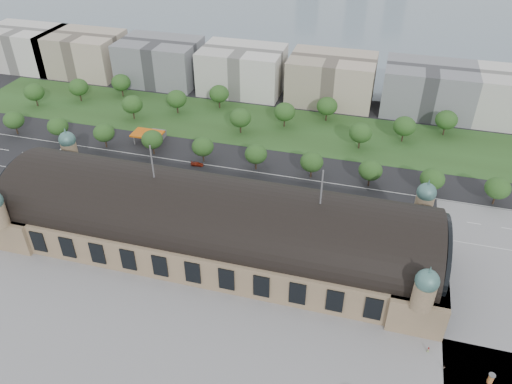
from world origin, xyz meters
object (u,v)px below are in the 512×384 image
(traffic_car_1, at_px, (65,156))
(advertising_column, at_px, (491,379))
(bus_mid, at_px, (239,192))
(bus_east, at_px, (319,208))
(parked_car_3, at_px, (150,196))
(parked_car_0, at_px, (57,178))
(parked_car_5, at_px, (187,196))
(parked_car_4, at_px, (129,187))
(parked_car_2, at_px, (124,192))
(bus_west, at_px, (183,186))
(traffic_car_3, at_px, (197,164))
(pedestrian_0, at_px, (428,350))
(traffic_car_6, at_px, (399,227))
(traffic_car_2, at_px, (85,169))
(parked_car_1, at_px, (103,182))
(petrol_station, at_px, (153,134))
(traffic_car_5, at_px, (314,192))
(pedestrian_2, at_px, (444,367))
(parked_car_6, at_px, (137,188))

(traffic_car_1, bearing_deg, advertising_column, -111.14)
(bus_mid, height_order, bus_east, bus_east)
(parked_car_3, xyz_separation_m, advertising_column, (121.17, -52.61, 0.91))
(parked_car_0, bearing_deg, traffic_car_1, 175.66)
(bus_east, bearing_deg, parked_car_5, 92.81)
(parked_car_4, height_order, bus_east, bus_east)
(parked_car_2, xyz_separation_m, bus_west, (21.59, 8.94, 0.82))
(traffic_car_3, distance_m, parked_car_0, 58.85)
(pedestrian_0, bearing_deg, traffic_car_1, 138.26)
(traffic_car_6, relative_size, parked_car_4, 1.36)
(traffic_car_2, relative_size, parked_car_4, 1.27)
(parked_car_1, bearing_deg, pedestrian_0, 39.33)
(traffic_car_1, height_order, traffic_car_3, traffic_car_3)
(parked_car_4, bearing_deg, bus_mid, 74.43)
(parked_car_0, height_order, parked_car_3, parked_car_3)
(petrol_station, bearing_deg, traffic_car_5, -16.39)
(traffic_car_2, height_order, pedestrian_0, pedestrian_0)
(petrol_station, relative_size, parked_car_5, 2.74)
(pedestrian_2, bearing_deg, parked_car_2, 64.62)
(traffic_car_6, relative_size, parked_car_2, 1.24)
(parked_car_4, bearing_deg, petrol_station, 166.84)
(traffic_car_5, bearing_deg, parked_car_1, 98.20)
(traffic_car_2, xyz_separation_m, pedestrian_2, (145.95, -62.85, 0.03))
(traffic_car_6, relative_size, parked_car_6, 1.10)
(traffic_car_1, xyz_separation_m, pedestrian_2, (159.92, -69.89, -0.00))
(traffic_car_1, relative_size, traffic_car_3, 0.88)
(parked_car_1, xyz_separation_m, parked_car_4, (12.07, 0.00, -0.07))
(bus_west, bearing_deg, traffic_car_3, -0.91)
(parked_car_6, distance_m, bus_mid, 41.65)
(petrol_station, height_order, parked_car_3, petrol_station)
(traffic_car_3, relative_size, pedestrian_2, 3.48)
(traffic_car_2, xyz_separation_m, parked_car_3, (36.10, -11.34, 0.07))
(parked_car_1, bearing_deg, petrol_station, 145.18)
(traffic_car_5, distance_m, parked_car_1, 86.92)
(traffic_car_2, relative_size, bus_mid, 0.48)
(traffic_car_3, xyz_separation_m, traffic_car_5, (52.90, -7.48, -0.01))
(parked_car_6, xyz_separation_m, pedestrian_2, (117.42, -55.49, 0.02))
(traffic_car_2, xyz_separation_m, bus_east, (101.95, -2.20, 0.90))
(advertising_column, bearing_deg, bus_east, 131.86)
(parked_car_1, relative_size, bus_west, 0.51)
(traffic_car_1, height_order, traffic_car_2, traffic_car_1)
(traffic_car_6, bearing_deg, bus_mid, -98.33)
(bus_west, xyz_separation_m, bus_mid, (23.29, 1.86, 0.05))
(traffic_car_5, distance_m, advertising_column, 93.84)
(bus_east, bearing_deg, parked_car_1, 90.41)
(parked_car_6, height_order, advertising_column, advertising_column)
(traffic_car_1, bearing_deg, parked_car_3, -108.78)
(parked_car_0, height_order, advertising_column, advertising_column)
(parked_car_3, xyz_separation_m, pedestrian_0, (105.80, -46.95, 0.13))
(traffic_car_6, xyz_separation_m, pedestrian_2, (13.99, -57.67, -0.02))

